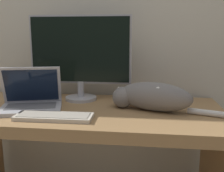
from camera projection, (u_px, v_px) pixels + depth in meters
name	position (u px, v px, depth m)	size (l,w,h in m)	color
wall_back	(97.00, 15.00, 1.76)	(6.40, 0.06, 2.60)	beige
desk	(86.00, 135.00, 1.50)	(1.53, 0.68, 0.76)	#A37A4C
monitor	(80.00, 55.00, 1.61)	(0.63, 0.20, 0.53)	#B2B2B7
laptop	(31.00, 101.00, 1.44)	(0.38, 0.31, 0.23)	#B7B7BC
external_keyboard	(54.00, 117.00, 1.29)	(0.38, 0.14, 0.02)	beige
cat	(151.00, 96.00, 1.42)	(0.61, 0.27, 0.16)	gray
small_toy	(142.00, 99.00, 1.57)	(0.06, 0.06, 0.06)	red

